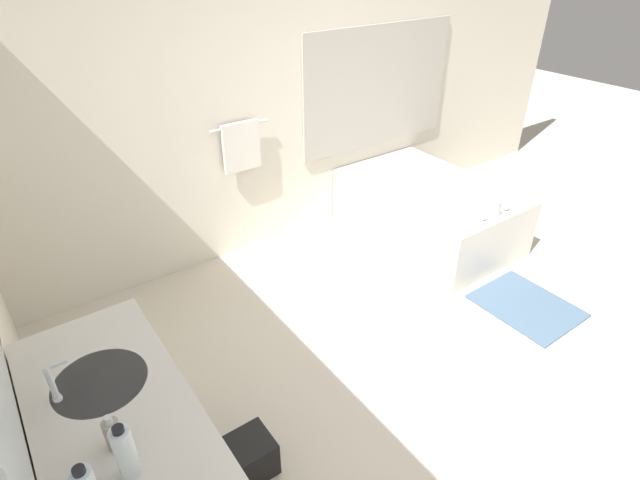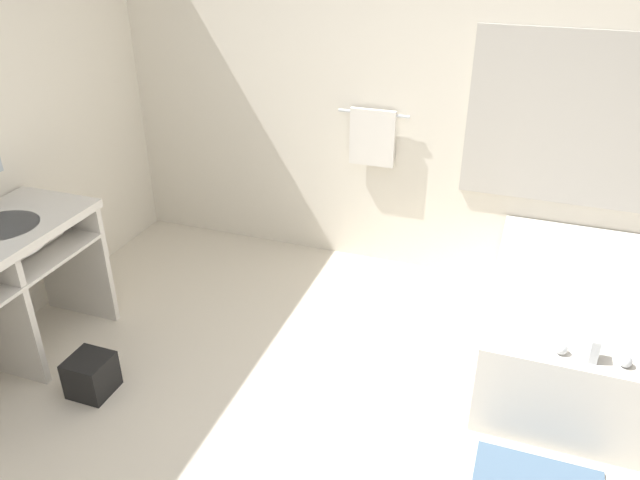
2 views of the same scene
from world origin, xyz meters
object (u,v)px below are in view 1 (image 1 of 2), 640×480
water_bottle_2 (125,452)px  soap_dispenser (113,434)px  waste_bin (251,455)px  bathtub (428,208)px

water_bottle_2 → soap_dispenser: bearing=94.3°
soap_dispenser → waste_bin: 1.02m
water_bottle_2 → waste_bin: 1.08m
soap_dispenser → waste_bin: bearing=16.6°
bathtub → soap_dispenser: bearing=-156.4°
water_bottle_2 → soap_dispenser: 0.15m
waste_bin → bathtub: bearing=25.2°
soap_dispenser → water_bottle_2: bearing=-85.7°
bathtub → water_bottle_2: size_ratio=6.62×
waste_bin → soap_dispenser: bearing=-163.4°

